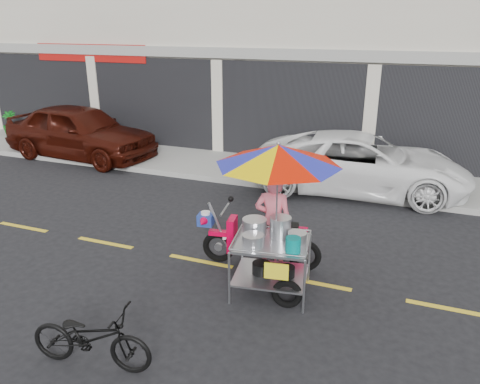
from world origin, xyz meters
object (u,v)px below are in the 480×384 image
(near_bicycle, at_px, (91,337))
(maroon_sedan, at_px, (80,132))
(food_vendor_rig, at_px, (274,194))
(white_pickup, at_px, (361,163))

(near_bicycle, bearing_deg, maroon_sedan, 30.98)
(food_vendor_rig, bearing_deg, white_pickup, 72.97)
(maroon_sedan, height_order, food_vendor_rig, food_vendor_rig)
(white_pickup, bearing_deg, maroon_sedan, 85.51)
(maroon_sedan, bearing_deg, near_bicycle, -135.49)
(white_pickup, bearing_deg, food_vendor_rig, 167.15)
(white_pickup, xyz_separation_m, food_vendor_rig, (-0.72, -4.89, 0.78))
(maroon_sedan, bearing_deg, food_vendor_rig, -117.61)
(maroon_sedan, relative_size, near_bicycle, 3.15)
(near_bicycle, distance_m, food_vendor_rig, 3.20)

